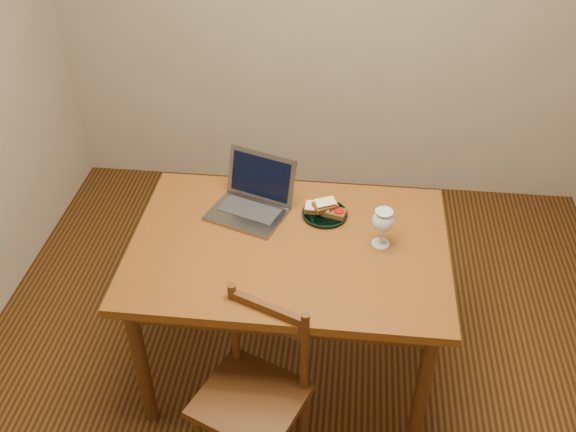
# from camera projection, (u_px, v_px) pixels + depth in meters

# --- Properties ---
(floor) EXTENTS (3.20, 3.20, 0.02)m
(floor) POSITION_uv_depth(u_px,v_px,m) (303.00, 376.00, 3.03)
(floor) COLOR black
(floor) RESTS_ON ground
(table) EXTENTS (1.30, 0.90, 0.74)m
(table) POSITION_uv_depth(u_px,v_px,m) (289.00, 259.00, 2.68)
(table) COLOR #532B0D
(table) RESTS_ON floor
(chair) EXTENTS (0.49, 0.48, 0.41)m
(chair) POSITION_uv_depth(u_px,v_px,m) (253.00, 388.00, 2.43)
(chair) COLOR #3F220D
(chair) RESTS_ON floor
(plate) EXTENTS (0.20, 0.20, 0.02)m
(plate) POSITION_uv_depth(u_px,v_px,m) (325.00, 214.00, 2.77)
(plate) COLOR black
(plate) RESTS_ON table
(sandwich_cheese) EXTENTS (0.11, 0.07, 0.03)m
(sandwich_cheese) POSITION_uv_depth(u_px,v_px,m) (317.00, 208.00, 2.77)
(sandwich_cheese) COLOR #381E0C
(sandwich_cheese) RESTS_ON plate
(sandwich_tomato) EXTENTS (0.12, 0.09, 0.03)m
(sandwich_tomato) POSITION_uv_depth(u_px,v_px,m) (334.00, 211.00, 2.75)
(sandwich_tomato) COLOR #381E0C
(sandwich_tomato) RESTS_ON plate
(sandwich_top) EXTENTS (0.12, 0.10, 0.03)m
(sandwich_top) POSITION_uv_depth(u_px,v_px,m) (325.00, 205.00, 2.75)
(sandwich_top) COLOR #381E0C
(sandwich_top) RESTS_ON plate
(milk_glass) EXTENTS (0.09, 0.09, 0.17)m
(milk_glass) POSITION_uv_depth(u_px,v_px,m) (382.00, 228.00, 2.57)
(milk_glass) COLOR white
(milk_glass) RESTS_ON table
(laptop) EXTENTS (0.39, 0.38, 0.23)m
(laptop) POSITION_uv_depth(u_px,v_px,m) (253.00, 196.00, 2.79)
(laptop) COLOR slate
(laptop) RESTS_ON table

